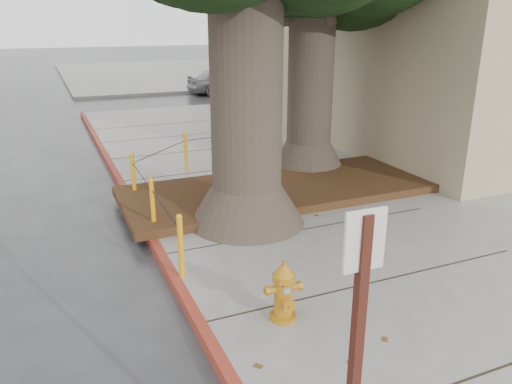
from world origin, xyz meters
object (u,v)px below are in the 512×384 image
fire_hydrant (284,292)px  car_red (318,81)px  car_silver (226,80)px  signpost (354,384)px

fire_hydrant → car_red: size_ratio=0.19×
fire_hydrant → car_silver: size_ratio=0.20×
fire_hydrant → signpost: (-0.89, -2.68, 1.04)m
signpost → car_silver: size_ratio=0.64×
signpost → car_silver: (7.30, 22.30, -0.90)m
fire_hydrant → signpost: signpost is taller
car_red → signpost: bearing=151.1°
car_silver → car_red: bearing=-115.5°
car_silver → car_red: car_silver is taller
fire_hydrant → signpost: size_ratio=0.31×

